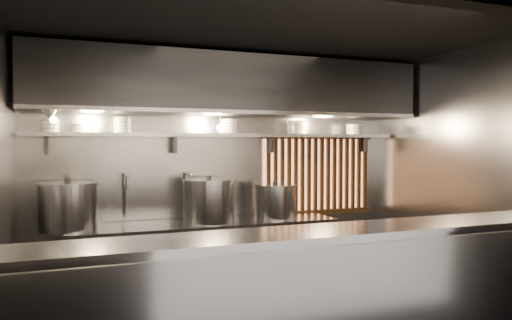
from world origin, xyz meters
TOP-DOWN VIEW (x-y plane):
  - ceiling at (0.00, 0.00)m, footprint 4.50×4.50m
  - wall_back at (0.00, 1.50)m, footprint 4.50×0.00m
  - wall_left at (-2.25, 0.00)m, footprint 0.00×3.00m
  - wall_right at (2.25, 0.00)m, footprint 0.00×3.00m
  - serving_counter at (0.00, -0.96)m, footprint 4.50×0.56m
  - cooking_bench at (-0.30, 1.13)m, footprint 3.00×0.70m
  - bowl_shelf at (0.00, 1.32)m, footprint 4.40×0.34m
  - exhaust_hood at (0.00, 1.10)m, footprint 4.40×0.81m
  - wood_screen at (1.30, 1.45)m, footprint 1.56×0.09m
  - faucet_left at (-1.15, 1.37)m, footprint 0.04×0.30m
  - faucet_right at (-0.45, 1.37)m, footprint 0.04×0.30m
  - heat_lamp at (-1.90, 0.85)m, footprint 0.25×0.35m
  - pendant_bulb at (-0.10, 1.20)m, footprint 0.09×0.09m
  - stock_pot_left at (-1.75, 1.14)m, footprint 0.77×0.77m
  - stock_pot_mid at (-0.27, 1.10)m, footprint 0.80×0.80m
  - stock_pot_right at (0.54, 1.10)m, footprint 0.51×0.51m
  - bowl_stack_0 at (-1.91, 1.32)m, footprint 0.20×0.20m
  - bowl_stack_1 at (-1.59, 1.32)m, footprint 0.24×0.24m
  - bowl_stack_2 at (-1.18, 1.32)m, footprint 0.21×0.21m
  - bowl_stack_3 at (0.04, 1.32)m, footprint 0.22×0.22m
  - bowl_stack_4 at (0.93, 1.32)m, footprint 0.23×0.23m
  - bowl_stack_5 at (1.76, 1.32)m, footprint 0.22×0.22m

SIDE VIEW (x-z plane):
  - cooking_bench at x=-0.30m, z-range 0.00..0.90m
  - serving_counter at x=0.00m, z-range 0.00..1.13m
  - stock_pot_right at x=0.54m, z-range 0.88..1.32m
  - stock_pot_mid at x=-0.27m, z-range 0.88..1.41m
  - stock_pot_left at x=-1.75m, z-range 0.88..1.41m
  - faucet_left at x=-1.15m, z-range 1.06..1.56m
  - faucet_right at x=-0.45m, z-range 1.06..1.56m
  - wood_screen at x=1.30m, z-range 0.86..1.90m
  - wall_back at x=0.00m, z-range -0.85..3.65m
  - wall_left at x=-2.25m, z-range -0.10..2.90m
  - wall_right at x=2.25m, z-range -0.10..2.90m
  - bowl_shelf at x=0.00m, z-range 1.86..1.90m
  - bowl_stack_1 at x=-1.59m, z-range 1.90..1.99m
  - pendant_bulb at x=-0.10m, z-range 1.87..2.05m
  - bowl_stack_5 at x=1.76m, z-range 1.90..2.03m
  - bowl_stack_0 at x=-1.91m, z-range 1.90..2.03m
  - bowl_stack_4 at x=0.93m, z-range 1.90..2.07m
  - bowl_stack_3 at x=0.04m, z-range 1.90..2.07m
  - bowl_stack_2 at x=-1.18m, z-range 1.90..2.07m
  - heat_lamp at x=-1.90m, z-range 1.97..2.17m
  - exhaust_hood at x=0.00m, z-range 2.10..2.75m
  - ceiling at x=0.00m, z-range 2.80..2.80m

